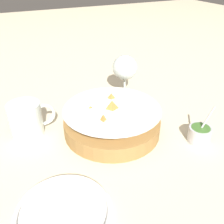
{
  "coord_description": "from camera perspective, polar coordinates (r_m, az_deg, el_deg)",
  "views": [
    {
      "loc": [
        -0.2,
        -0.49,
        0.4
      ],
      "look_at": [
        0.03,
        0.01,
        0.06
      ],
      "focal_mm": 40.0,
      "sensor_mm": 36.0,
      "label": 1
    }
  ],
  "objects": [
    {
      "name": "wine_glass",
      "position": [
        0.82,
        2.98,
        9.85
      ],
      "size": [
        0.08,
        0.08,
        0.14
      ],
      "color": "silver",
      "rests_on": "ground_plane"
    },
    {
      "name": "side_plate",
      "position": [
        0.5,
        -11.05,
        -21.56
      ],
      "size": [
        0.18,
        0.18,
        0.01
      ],
      "color": "white",
      "rests_on": "ground_plane"
    },
    {
      "name": "sauce_cup",
      "position": [
        0.67,
        19.4,
        -4.67
      ],
      "size": [
        0.06,
        0.06,
        0.1
      ],
      "color": "#B7B7BC",
      "rests_on": "ground_plane"
    },
    {
      "name": "food_basket",
      "position": [
        0.66,
        -0.06,
        -1.99
      ],
      "size": [
        0.26,
        0.26,
        0.09
      ],
      "color": "olive",
      "rests_on": "ground_plane"
    },
    {
      "name": "ground_plane",
      "position": [
        0.66,
        -2.47,
        -5.38
      ],
      "size": [
        4.0,
        4.0,
        0.0
      ],
      "primitive_type": "plane",
      "color": "beige"
    },
    {
      "name": "beer_mug",
      "position": [
        0.68,
        -18.91,
        -1.81
      ],
      "size": [
        0.12,
        0.08,
        0.09
      ],
      "color": "silver",
      "rests_on": "ground_plane"
    }
  ]
}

